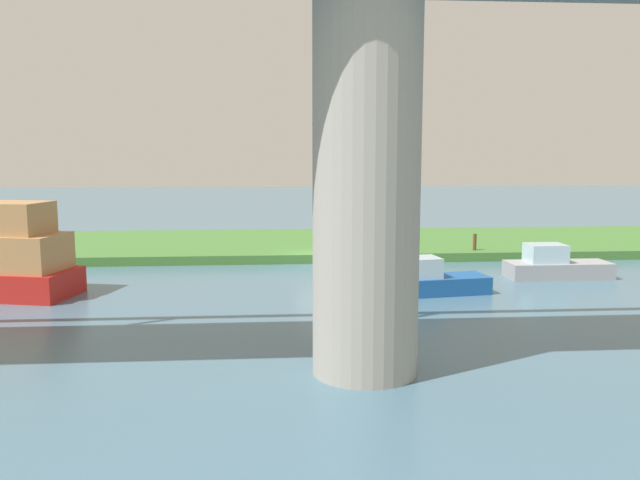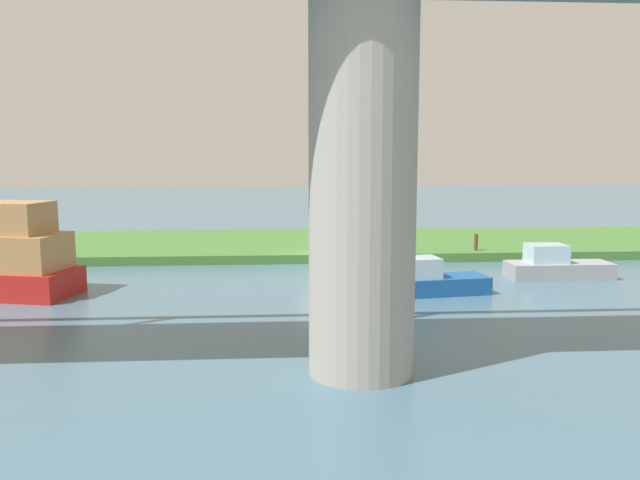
% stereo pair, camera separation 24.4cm
% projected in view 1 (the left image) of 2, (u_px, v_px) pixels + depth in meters
% --- Properties ---
extents(ground_plane, '(160.00, 160.00, 0.00)m').
position_uv_depth(ground_plane, '(320.00, 264.00, 35.28)').
color(ground_plane, '#476B7F').
extents(grassy_bank, '(80.00, 12.00, 0.50)m').
position_uv_depth(grassy_bank, '(313.00, 244.00, 41.17)').
color(grassy_bank, '#427533').
rests_on(grassy_bank, ground).
extents(bridge_pylon, '(2.88, 2.88, 10.40)m').
position_uv_depth(bridge_pylon, '(366.00, 184.00, 17.24)').
color(bridge_pylon, '#9E998E').
rests_on(bridge_pylon, ground).
extents(person_on_bank, '(0.49, 0.49, 1.39)m').
position_uv_depth(person_on_bank, '(361.00, 237.00, 37.33)').
color(person_on_bank, '#2D334C').
rests_on(person_on_bank, grassy_bank).
extents(mooring_post, '(0.20, 0.20, 0.94)m').
position_uv_depth(mooring_post, '(475.00, 242.00, 36.84)').
color(mooring_post, brown).
rests_on(mooring_post, grassy_bank).
extents(motorboat_white, '(5.02, 2.41, 1.61)m').
position_uv_depth(motorboat_white, '(429.00, 281.00, 27.79)').
color(motorboat_white, '#195199').
rests_on(motorboat_white, ground).
extents(skiff_small, '(4.96, 1.77, 1.65)m').
position_uv_depth(skiff_small, '(555.00, 266.00, 31.34)').
color(skiff_small, '#99999E').
rests_on(skiff_small, ground).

